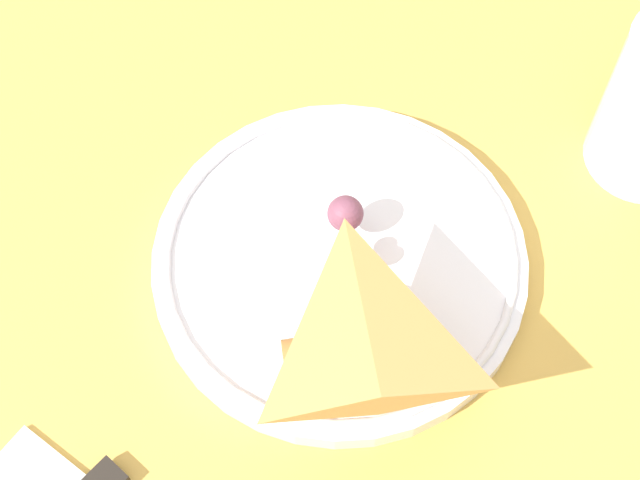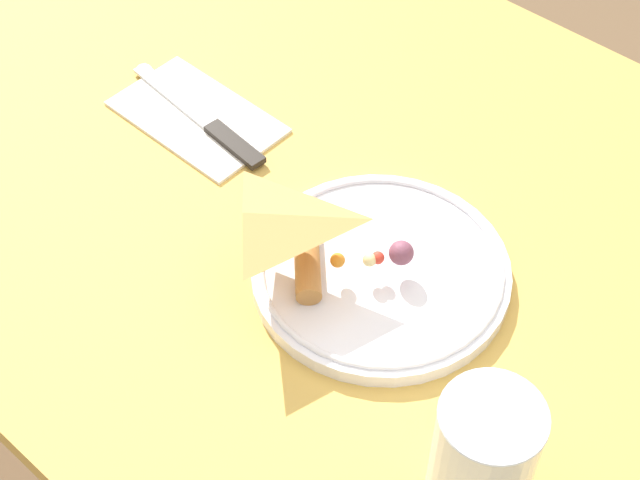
% 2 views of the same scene
% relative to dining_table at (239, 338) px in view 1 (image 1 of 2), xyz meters
% --- Properties ---
extents(dining_table, '(1.24, 0.79, 0.71)m').
position_rel_dining_table_xyz_m(dining_table, '(0.00, 0.00, 0.00)').
color(dining_table, gold).
rests_on(dining_table, ground_plane).
extents(plate_pizza, '(0.25, 0.25, 0.05)m').
position_rel_dining_table_xyz_m(plate_pizza, '(-0.05, 0.06, 0.11)').
color(plate_pizza, white).
rests_on(plate_pizza, dining_table).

